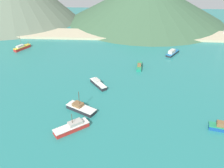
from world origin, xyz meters
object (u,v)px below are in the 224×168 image
object	(u,v)px
fishing_boat_4	(81,108)
fishing_boat_11	(139,66)
fishing_boat_0	(98,84)
fishing_boat_2	(72,127)
fishing_boat_3	(172,53)
fishing_boat_1	(22,48)

from	to	relation	value
fishing_boat_4	fishing_boat_11	world-z (taller)	fishing_boat_4
fishing_boat_11	fishing_boat_4	bearing A→B (deg)	-121.54
fishing_boat_0	fishing_boat_2	xyz separation A→B (m)	(-4.60, -24.76, 0.11)
fishing_boat_3	fishing_boat_11	size ratio (longest dim) A/B	1.17
fishing_boat_1	fishing_boat_2	xyz separation A→B (m)	(36.14, -58.19, 0.01)
fishing_boat_0	fishing_boat_4	xyz separation A→B (m)	(-3.70, -15.56, 0.05)
fishing_boat_4	fishing_boat_0	bearing A→B (deg)	76.61
fishing_boat_3	fishing_boat_11	world-z (taller)	fishing_boat_3
fishing_boat_2	fishing_boat_1	bearing A→B (deg)	121.84
fishing_boat_3	fishing_boat_11	xyz separation A→B (m)	(-15.87, -15.37, -0.11)
fishing_boat_3	fishing_boat_11	distance (m)	22.09
fishing_boat_0	fishing_boat_1	world-z (taller)	fishing_boat_1
fishing_boat_2	fishing_boat_11	size ratio (longest dim) A/B	1.20
fishing_boat_3	fishing_boat_4	xyz separation A→B (m)	(-34.97, -46.50, -0.04)
fishing_boat_0	fishing_boat_3	size ratio (longest dim) A/B	0.90
fishing_boat_0	fishing_boat_11	world-z (taller)	fishing_boat_11
fishing_boat_2	fishing_boat_3	xyz separation A→B (m)	(35.87, 55.69, -0.03)
fishing_boat_4	fishing_boat_3	bearing A→B (deg)	53.05
fishing_boat_4	fishing_boat_1	bearing A→B (deg)	127.08
fishing_boat_4	fishing_boat_11	bearing A→B (deg)	58.46
fishing_boat_3	fishing_boat_4	world-z (taller)	fishing_boat_4
fishing_boat_2	fishing_boat_11	world-z (taller)	fishing_boat_2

